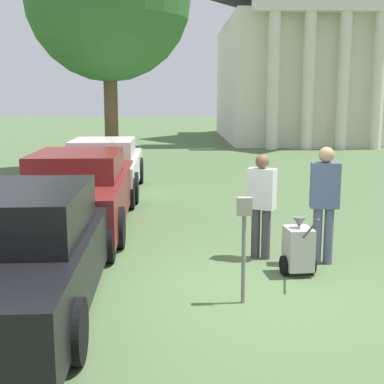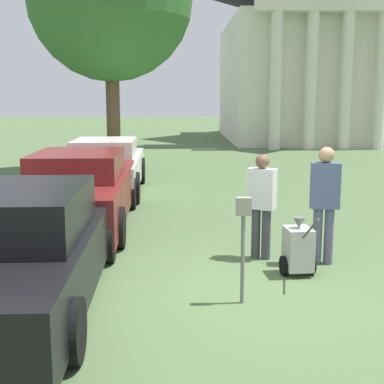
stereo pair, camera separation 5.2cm
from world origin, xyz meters
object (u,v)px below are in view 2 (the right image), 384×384
person_supervisor (325,198)px  equipment_cart (298,248)px  parked_car_white (106,167)px  church (302,26)px  person_worker (262,200)px  parked_car_maroon (80,191)px  parked_car_black (22,251)px  parking_meter (243,230)px

person_supervisor → equipment_cart: bearing=51.8°
parked_car_white → church: bearing=61.8°
church → equipment_cart: bearing=-102.5°
person_worker → equipment_cart: person_worker is taller
parked_car_white → person_supervisor: (4.10, -6.20, 0.35)m
parked_car_maroon → person_worker: (3.20, -2.18, 0.23)m
parked_car_black → parking_meter: size_ratio=3.87×
parked_car_black → parking_meter: 2.70m
parked_car_maroon → church: church is taller
parking_meter → equipment_cart: (0.92, 1.05, -0.54)m
parked_car_white → equipment_cart: 7.62m
parking_meter → person_worker: bearing=74.6°
parked_car_maroon → parked_car_white: 3.72m
parked_car_black → person_supervisor: person_supervisor is taller
person_supervisor → church: church is taller
parking_meter → equipment_cart: 1.50m
person_worker → equipment_cart: (0.41, -0.80, -0.55)m
parked_car_black → parking_meter: (2.69, -0.06, 0.26)m
parked_car_maroon → parked_car_white: bearing=88.8°
parked_car_black → person_worker: bearing=28.0°
parked_car_black → person_supervisor: size_ratio=2.88×
parked_car_maroon → person_worker: bearing=-35.4°
parking_meter → person_worker: size_ratio=0.81×
parked_car_maroon → equipment_cart: (3.61, -2.98, -0.31)m
equipment_cart → person_supervisor: bearing=40.5°
parked_car_white → person_supervisor: 7.44m
parked_car_white → person_worker: 6.72m
person_supervisor → parking_meter: bearing=53.9°
person_supervisor → equipment_cart: person_supervisor is taller
church → person_supervisor: bearing=-101.6°
parking_meter → church: church is taller
parked_car_maroon → church: 23.91m
parked_car_black → person_worker: size_ratio=3.13×
equipment_cart → parked_car_maroon: bearing=135.4°
person_supervisor → equipment_cart: 0.94m
parked_car_white → parking_meter: size_ratio=3.70×
church → person_worker: bearing=-103.9°
parked_car_maroon → parked_car_white: parked_car_maroon is taller
parking_meter → parked_car_white: bearing=109.2°
parked_car_white → person_supervisor: size_ratio=2.75×
parked_car_black → person_supervisor: bearing=18.7°
parked_car_black → equipment_cart: bearing=14.1°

